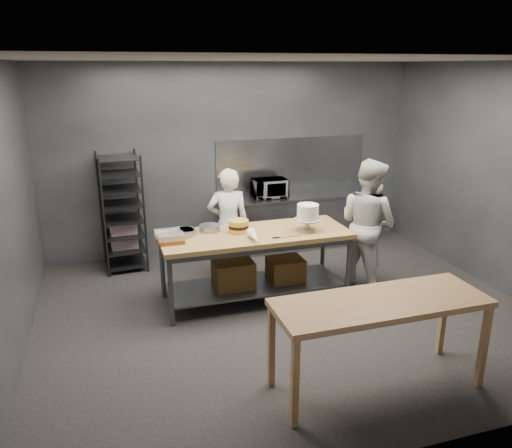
% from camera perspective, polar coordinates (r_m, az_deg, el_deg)
% --- Properties ---
extents(ground, '(6.00, 6.00, 0.00)m').
position_cam_1_polar(ground, '(6.33, 3.53, -9.99)').
color(ground, black).
rests_on(ground, ground).
extents(back_wall, '(6.00, 0.04, 3.00)m').
position_cam_1_polar(back_wall, '(8.12, -2.58, 7.45)').
color(back_wall, '#4C4F54').
rests_on(back_wall, ground).
extents(work_table, '(2.40, 0.90, 0.92)m').
position_cam_1_polar(work_table, '(6.43, -0.09, -3.91)').
color(work_table, olive).
rests_on(work_table, ground).
extents(near_counter, '(2.00, 0.70, 0.90)m').
position_cam_1_polar(near_counter, '(4.76, 14.04, -9.37)').
color(near_counter, brown).
rests_on(near_counter, ground).
extents(back_counter, '(2.60, 0.60, 0.90)m').
position_cam_1_polar(back_counter, '(8.38, 4.71, 0.35)').
color(back_counter, slate).
rests_on(back_counter, ground).
extents(splashback_panel, '(2.60, 0.02, 0.90)m').
position_cam_1_polar(splashback_panel, '(8.44, 4.10, 6.77)').
color(splashback_panel, slate).
rests_on(splashback_panel, back_counter).
extents(speed_rack, '(0.64, 0.69, 1.75)m').
position_cam_1_polar(speed_rack, '(7.62, -15.05, 1.20)').
color(speed_rack, black).
rests_on(speed_rack, ground).
extents(chef_behind, '(0.64, 0.47, 1.61)m').
position_cam_1_polar(chef_behind, '(7.04, -3.19, -0.02)').
color(chef_behind, white).
rests_on(chef_behind, ground).
extents(chef_right, '(0.93, 1.04, 1.77)m').
position_cam_1_polar(chef_right, '(6.94, 12.63, 0.04)').
color(chef_right, beige).
rests_on(chef_right, ground).
extents(microwave, '(0.54, 0.37, 0.30)m').
position_cam_1_polar(microwave, '(8.06, 1.57, 4.11)').
color(microwave, black).
rests_on(microwave, back_counter).
extents(frosted_cake_stand, '(0.34, 0.34, 0.35)m').
position_cam_1_polar(frosted_cake_stand, '(6.34, 5.93, 1.16)').
color(frosted_cake_stand, '#B9AD94').
rests_on(frosted_cake_stand, work_table).
extents(layer_cake, '(0.26, 0.26, 0.16)m').
position_cam_1_polar(layer_cake, '(6.30, -2.00, -0.26)').
color(layer_cake, gold).
rests_on(layer_cake, work_table).
extents(cake_pans, '(0.66, 0.37, 0.07)m').
position_cam_1_polar(cake_pans, '(6.30, -7.32, -0.80)').
color(cake_pans, gray).
rests_on(cake_pans, work_table).
extents(piping_bag, '(0.15, 0.39, 0.12)m').
position_cam_1_polar(piping_bag, '(5.97, -0.21, -1.48)').
color(piping_bag, white).
rests_on(piping_bag, work_table).
extents(offset_spatula, '(0.36, 0.02, 0.02)m').
position_cam_1_polar(offset_spatula, '(6.13, 3.06, -1.52)').
color(offset_spatula, slate).
rests_on(offset_spatula, work_table).
extents(pastry_clamshells, '(0.33, 0.37, 0.11)m').
position_cam_1_polar(pastry_clamshells, '(6.07, -9.87, -1.43)').
color(pastry_clamshells, '#AA5722').
rests_on(pastry_clamshells, work_table).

